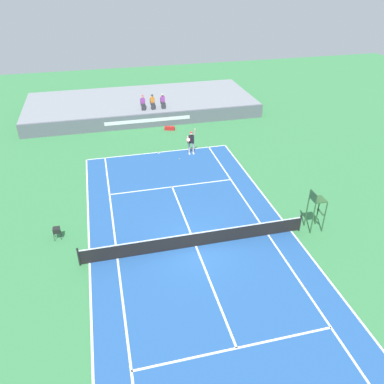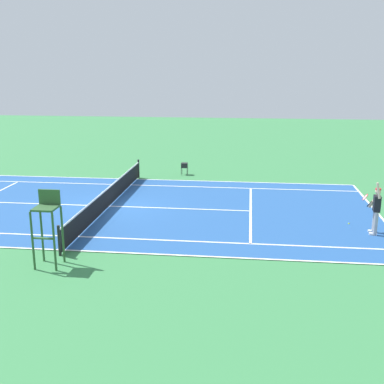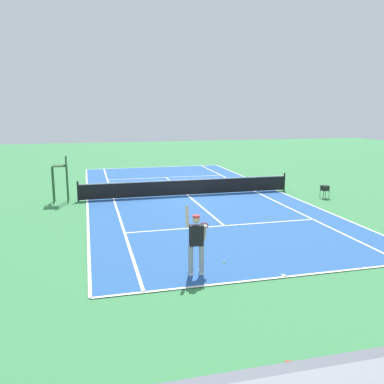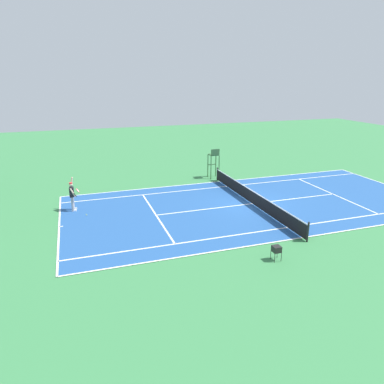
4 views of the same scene
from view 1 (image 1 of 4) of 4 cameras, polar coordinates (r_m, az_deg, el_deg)
The scene contains 13 objects.
ground_plane at distance 20.64m, azimuth 0.60°, elevation -8.08°, with size 80.00×80.00×0.00m, color #387F47.
court at distance 20.63m, azimuth 0.60°, elevation -8.06°, with size 11.08×23.88×0.03m.
net at distance 20.31m, azimuth 0.61°, elevation -6.94°, with size 11.98×0.10×1.07m.
barrier_wall at distance 35.34m, azimuth -6.53°, elevation 10.40°, with size 21.84×0.25×1.23m.
bleacher_platform at distance 39.66m, azimuth -7.51°, elevation 12.68°, with size 21.84×8.99×1.23m, color gray.
spectator_seated_0 at distance 36.13m, azimuth -7.23°, elevation 12.89°, with size 0.44×0.60×1.27m.
spectator_seated_1 at distance 36.24m, azimuth -5.82°, elevation 13.03°, with size 0.44×0.60×1.27m.
spectator_seated_2 at distance 36.37m, azimuth -4.30°, elevation 13.17°, with size 0.44×0.60×1.27m.
tennis_player at distance 29.85m, azimuth -0.11°, elevation 7.37°, with size 0.79×0.62×2.08m.
tennis_ball at distance 29.41m, azimuth -1.87°, elevation 4.91°, with size 0.07×0.07×0.07m, color #D1E533.
umpire_chair at distance 22.08m, azimuth 17.82°, elevation -1.90°, with size 0.77×0.77×2.44m.
equipment_bag at distance 34.73m, azimuth -3.31°, elevation 9.36°, with size 0.96×0.59×0.32m.
ball_hopper at distance 22.09m, azimuth -19.34°, elevation -5.30°, with size 0.36×0.36×0.70m.
Camera 1 is at (-4.04, -15.44, 13.08)m, focal length 36.22 mm.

